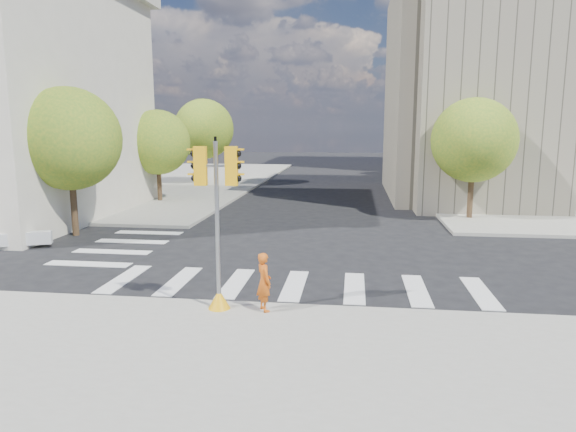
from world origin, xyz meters
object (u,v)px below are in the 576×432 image
object	(u,v)px
lamp_near	(468,129)
traffic_signal	(218,238)
photographer	(264,282)
lamp_far	(432,128)

from	to	relation	value
lamp_near	traffic_signal	bearing A→B (deg)	-117.61
lamp_near	photographer	bearing A→B (deg)	-114.72
traffic_signal	photographer	xyz separation A→B (m)	(1.17, -0.00, -1.08)
lamp_near	traffic_signal	distance (m)	21.15
traffic_signal	photographer	size ratio (longest dim) A/B	2.90
photographer	lamp_near	bearing A→B (deg)	-57.40
lamp_near	photographer	world-z (taller)	lamp_near
lamp_near	traffic_signal	size ratio (longest dim) A/B	1.87
lamp_near	lamp_far	distance (m)	14.00
lamp_far	lamp_near	bearing A→B (deg)	-90.00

